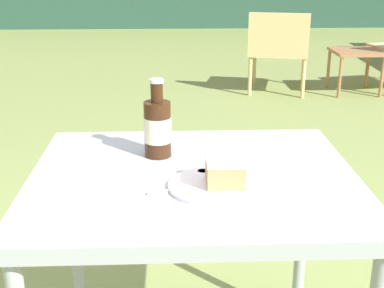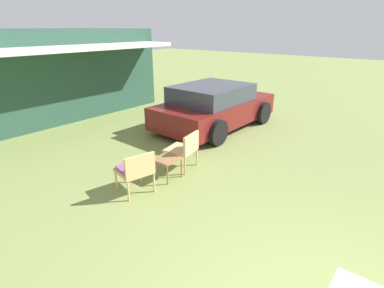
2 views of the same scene
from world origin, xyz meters
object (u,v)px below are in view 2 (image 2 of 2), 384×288
wicker_chair_cushioned (135,169)px  wicker_chair_plain (184,148)px  parked_car (214,106)px  garden_side_table (167,161)px

wicker_chair_cushioned → wicker_chair_plain: 1.28m
parked_car → garden_side_table: (-3.21, -1.15, -0.26)m
wicker_chair_plain → wicker_chair_cushioned: bearing=-11.1°
wicker_chair_plain → garden_side_table: size_ratio=1.74×
wicker_chair_cushioned → wicker_chair_plain: (1.28, -0.02, -0.00)m
wicker_chair_cushioned → garden_side_table: wicker_chair_cushioned is taller
wicker_chair_plain → garden_side_table: bearing=-7.5°
wicker_chair_cushioned → garden_side_table: bearing=-170.2°
parked_car → garden_side_table: 3.42m
wicker_chair_cushioned → garden_side_table: (0.74, -0.05, -0.09)m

